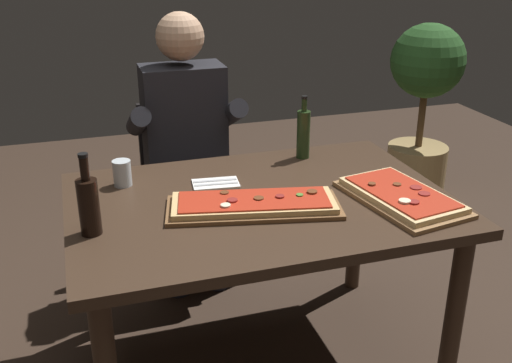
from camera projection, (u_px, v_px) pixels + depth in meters
ground_plane at (260, 359)px, 2.50m from camera, size 6.40×6.40×0.00m
dining_table at (260, 222)px, 2.25m from camera, size 1.40×0.96×0.74m
pizza_rectangular_front at (254, 205)px, 2.12m from camera, size 0.65×0.36×0.05m
pizza_rectangular_left at (401, 196)px, 2.19m from camera, size 0.36×0.52×0.05m
wine_bottle_dark at (303, 133)px, 2.58m from camera, size 0.06×0.06×0.28m
oil_bottle_amber at (89, 204)px, 1.92m from camera, size 0.07×0.07×0.28m
tumbler_near_camera at (122, 175)px, 2.32m from camera, size 0.07×0.07×0.10m
napkin_cutlery_set at (216, 184)px, 2.34m from camera, size 0.19×0.13×0.01m
diner_chair at (184, 181)px, 3.03m from camera, size 0.44×0.44×0.87m
seated_diner at (187, 140)px, 2.82m from camera, size 0.53×0.41×1.33m
potted_plant_corner at (423, 103)px, 3.78m from camera, size 0.46×0.46×1.15m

